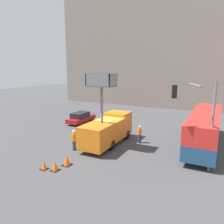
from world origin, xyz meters
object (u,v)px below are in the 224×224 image
at_px(traffic_cone_near_truck, 67,161).
at_px(parked_car_curbside, 81,117).
at_px(utility_truck, 108,128).
at_px(road_worker_near_truck, 74,140).
at_px(traffic_light_pole, 200,112).
at_px(traffic_cone_far_side, 55,166).
at_px(traffic_cone_mid_road, 44,166).
at_px(road_worker_directing, 139,134).
at_px(city_bus, 205,127).

height_order(traffic_cone_near_truck, parked_car_curbside, parked_car_curbside).
relative_size(utility_truck, road_worker_near_truck, 3.66).
bearing_deg(traffic_light_pole, traffic_cone_far_side, -153.07).
bearing_deg(traffic_cone_mid_road, road_worker_near_truck, 94.50).
bearing_deg(traffic_cone_far_side, road_worker_near_truck, 106.79).
bearing_deg(parked_car_curbside, traffic_cone_near_truck, -59.76).
height_order(traffic_light_pole, road_worker_directing, traffic_light_pole).
bearing_deg(parked_car_curbside, traffic_cone_far_side, -62.74).
distance_m(traffic_light_pole, road_worker_directing, 7.66).
xyz_separation_m(city_bus, traffic_cone_far_side, (-9.20, -10.30, -1.59)).
xyz_separation_m(city_bus, road_worker_directing, (-5.79, -1.85, -1.04)).
bearing_deg(city_bus, traffic_cone_mid_road, 153.76).
height_order(city_bus, traffic_cone_far_side, city_bus).
height_order(road_worker_directing, parked_car_curbside, road_worker_directing).
bearing_deg(parked_car_curbside, city_bus, -7.97).
bearing_deg(city_bus, parked_car_curbside, 99.46).
bearing_deg(utility_truck, city_bus, 23.42).
distance_m(road_worker_near_truck, road_worker_directing, 6.47).
distance_m(road_worker_directing, traffic_cone_mid_road, 9.68).
bearing_deg(city_bus, traffic_cone_near_truck, 153.17).
height_order(road_worker_directing, traffic_cone_mid_road, road_worker_directing).
bearing_deg(traffic_cone_mid_road, traffic_cone_near_truck, 50.86).
bearing_deg(traffic_light_pole, utility_truck, 166.13).
distance_m(utility_truck, city_bus, 9.16).
bearing_deg(traffic_light_pole, city_bus, 88.85).
distance_m(traffic_cone_mid_road, traffic_cone_far_side, 0.88).
bearing_deg(traffic_cone_mid_road, traffic_cone_far_side, 14.81).
distance_m(traffic_light_pole, traffic_cone_near_truck, 10.33).
distance_m(city_bus, traffic_cone_mid_road, 14.64).
distance_m(city_bus, traffic_cone_far_side, 13.90).
distance_m(road_worker_near_truck, traffic_cone_near_truck, 3.18).
relative_size(city_bus, traffic_cone_far_side, 16.77).
distance_m(road_worker_directing, traffic_cone_far_side, 9.13).
distance_m(utility_truck, traffic_cone_mid_road, 7.20).
relative_size(road_worker_directing, traffic_cone_near_truck, 2.27).
height_order(city_bus, traffic_light_pole, traffic_light_pole).
distance_m(road_worker_near_truck, traffic_cone_mid_road, 4.18).
height_order(road_worker_near_truck, traffic_cone_near_truck, road_worker_near_truck).
xyz_separation_m(utility_truck, traffic_cone_mid_road, (-1.65, -6.88, -1.31)).
bearing_deg(traffic_light_pole, traffic_cone_near_truck, -158.29).
height_order(utility_truck, city_bus, utility_truck).
height_order(city_bus, parked_car_curbside, city_bus).
bearing_deg(road_worker_directing, traffic_cone_mid_road, -143.41).
distance_m(road_worker_directing, traffic_cone_near_truck, 8.05).
height_order(utility_truck, traffic_light_pole, utility_truck).
relative_size(city_bus, road_worker_directing, 6.58).
height_order(road_worker_near_truck, traffic_cone_mid_road, road_worker_near_truck).
xyz_separation_m(traffic_cone_near_truck, traffic_cone_mid_road, (-1.06, -1.31, -0.08)).
height_order(traffic_cone_mid_road, parked_car_curbside, parked_car_curbside).
xyz_separation_m(utility_truck, traffic_light_pole, (8.28, -2.05, 2.72)).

